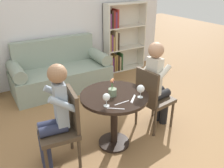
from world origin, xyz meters
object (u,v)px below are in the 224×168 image
couch (61,73)px  chair_right (152,97)px  chair_left (64,125)px  person_left (54,115)px  wine_glass_left (106,98)px  wine_glass_right (141,89)px  person_right (157,83)px  bookshelf_right (119,40)px  flower_vase (112,91)px

couch → chair_right: size_ratio=1.98×
chair_left → person_left: size_ratio=0.74×
wine_glass_left → chair_left: bearing=154.2°
person_left → chair_left: bearing=85.1°
couch → person_left: 2.03m
wine_glass_right → wine_glass_left: bearing=176.1°
chair_right → person_right: (0.09, 0.02, 0.17)m
bookshelf_right → person_left: bearing=-135.7°
person_right → wine_glass_left: size_ratio=8.31×
wine_glass_left → flower_vase: 0.25m
wine_glass_left → person_right: bearing=14.6°
chair_left → person_right: bearing=99.0°
couch → wine_glass_right: size_ratio=11.45×
couch → person_left: size_ratio=1.47×
bookshelf_right → couch: bearing=-169.6°
wine_glass_right → person_left: bearing=164.9°
couch → wine_glass_left: (-0.21, -2.10, 0.51)m
bookshelf_right → wine_glass_right: (-1.24, -2.40, 0.14)m
couch → bookshelf_right: size_ratio=1.22×
person_left → wine_glass_left: (0.51, -0.23, 0.17)m
chair_left → person_left: (-0.09, 0.02, 0.15)m
person_left → wine_glass_left: 0.59m
bookshelf_right → person_right: bearing=-109.4°
bookshelf_right → chair_right: 2.31m
couch → wine_glass_left: size_ratio=11.85×
chair_right → person_right: bearing=-85.3°
couch → flower_vase: bearing=-90.8°
chair_left → wine_glass_left: size_ratio=6.00×
wine_glass_left → chair_right: bearing=14.8°
chair_right → person_left: bearing=82.8°
chair_left → chair_right: bearing=98.3°
wine_glass_right → chair_right: bearing=31.8°
chair_right → person_right: 0.19m
bookshelf_right → wine_glass_left: bookshelf_right is taller
couch → person_right: 2.02m
bookshelf_right → chair_left: (-2.10, -2.16, -0.18)m
flower_vase → chair_right: bearing=4.3°
chair_right → person_right: person_right is taller
couch → chair_right: (0.63, -1.88, 0.18)m
flower_vase → person_right: bearing=5.1°
wine_glass_left → person_left: bearing=156.3°
chair_right → person_right: size_ratio=0.72×
chair_left → chair_right: same height
chair_left → person_right: person_right is taller
bookshelf_right → chair_left: bookshelf_right is taller
chair_right → chair_left: bearing=83.7°
person_left → person_right: bearing=98.1°
person_left → wine_glass_right: person_left is taller
chair_right → person_left: size_ratio=0.74×
chair_right → wine_glass_left: 0.93m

